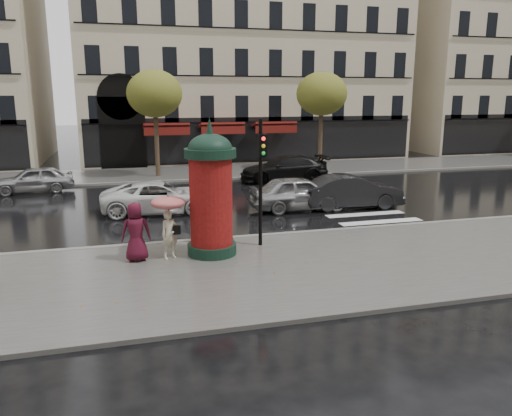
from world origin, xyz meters
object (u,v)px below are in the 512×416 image
object	(u,v)px
morris_column	(211,190)
car_far_silver	(33,179)
man_burgundy	(136,232)
woman_umbrella	(169,216)
traffic_light	(261,170)
car_silver	(300,193)
car_black	(284,169)
car_darkgrey	(352,191)
woman_red	(224,221)
car_white	(160,197)

from	to	relation	value
morris_column	car_far_silver	bearing A→B (deg)	118.51
morris_column	man_burgundy	bearing A→B (deg)	-178.27
woman_umbrella	traffic_light	size ratio (longest dim) A/B	0.48
woman_umbrella	morris_column	world-z (taller)	morris_column
morris_column	car_silver	bearing A→B (deg)	48.34
morris_column	car_black	size ratio (longest dim) A/B	0.82
car_silver	man_burgundy	bearing A→B (deg)	128.57
morris_column	car_far_silver	size ratio (longest dim) A/B	1.05
woman_umbrella	car_darkgrey	distance (m)	10.49
woman_red	car_white	size ratio (longest dim) A/B	0.30
man_burgundy	car_white	distance (m)	6.96
woman_umbrella	man_burgundy	world-z (taller)	woman_umbrella
woman_red	morris_column	distance (m)	1.83
man_burgundy	car_white	size ratio (longest dim) A/B	0.36
car_darkgrey	car_black	bearing A→B (deg)	8.57
morris_column	car_darkgrey	xyz separation A→B (m)	(7.51, 5.47, -1.43)
car_far_silver	morris_column	bearing A→B (deg)	22.16
woman_umbrella	traffic_light	world-z (taller)	traffic_light
traffic_light	car_darkgrey	xyz separation A→B (m)	(5.76, 5.04, -1.92)
car_silver	traffic_light	bearing A→B (deg)	148.60
car_darkgrey	car_far_silver	world-z (taller)	car_darkgrey
car_white	traffic_light	bearing A→B (deg)	-151.72
woman_umbrella	car_darkgrey	xyz separation A→B (m)	(8.85, 5.59, -0.69)
woman_umbrella	man_burgundy	xyz separation A→B (m)	(-1.01, 0.05, -0.43)
man_burgundy	car_far_silver	bearing A→B (deg)	-71.01
car_silver	car_white	xyz separation A→B (m)	(-6.17, 1.09, -0.08)
car_darkgrey	woman_umbrella	bearing A→B (deg)	125.76
car_far_silver	man_burgundy	bearing A→B (deg)	13.74
woman_red	car_far_silver	distance (m)	14.58
traffic_light	car_darkgrey	world-z (taller)	traffic_light
woman_umbrella	car_far_silver	distance (m)	14.75
woman_red	car_darkgrey	size ratio (longest dim) A/B	0.33
woman_red	morris_column	world-z (taller)	morris_column
woman_umbrella	car_white	xyz separation A→B (m)	(0.22, 6.89, -0.76)
traffic_light	car_black	bearing A→B (deg)	68.55
morris_column	car_white	size ratio (longest dim) A/B	0.86
woman_red	morris_column	bearing A→B (deg)	42.55
morris_column	car_black	world-z (taller)	morris_column
morris_column	traffic_light	xyz separation A→B (m)	(1.76, 0.43, 0.50)
traffic_light	car_silver	distance (m)	6.48
woman_umbrella	traffic_light	xyz separation A→B (m)	(3.10, 0.55, 1.23)
car_silver	car_darkgrey	size ratio (longest dim) A/B	0.99
car_black	woman_red	bearing A→B (deg)	-25.45
woman_red	car_silver	world-z (taller)	woman_red
man_burgundy	car_white	xyz separation A→B (m)	(1.23, 6.84, -0.33)
car_white	car_darkgrey	bearing A→B (deg)	-94.65
woman_red	car_darkgrey	bearing A→B (deg)	-165.93
woman_umbrella	woman_red	distance (m)	2.39
car_far_silver	car_black	bearing A→B (deg)	83.38
woman_umbrella	car_far_silver	size ratio (longest dim) A/B	0.50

